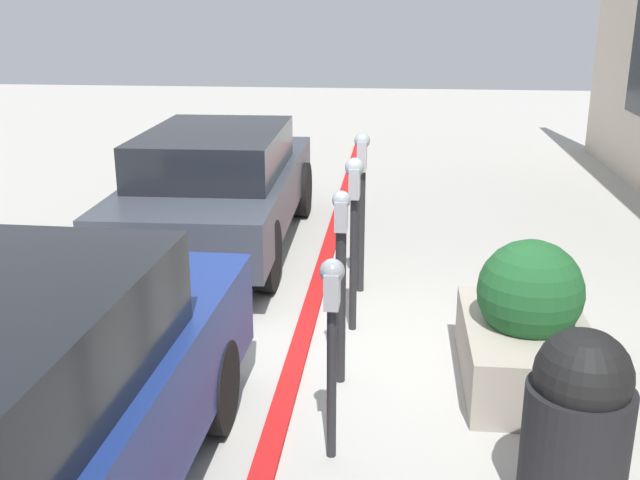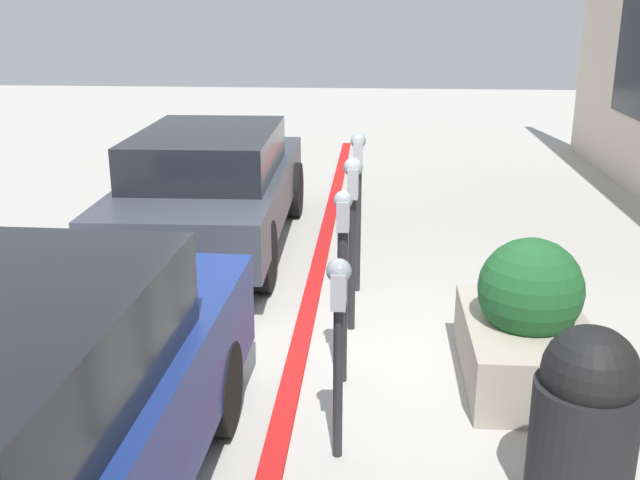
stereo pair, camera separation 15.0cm
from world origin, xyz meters
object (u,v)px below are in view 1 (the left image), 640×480
(parking_meter_fourth, at_px, (361,191))
(parking_meter_second, at_px, (341,266))
(planter_box, at_px, (527,328))
(parking_meter_nearest, at_px, (332,318))
(trash_bin, at_px, (577,425))
(parking_meter_middle, at_px, (354,209))
(parked_car_middle, at_px, (219,184))

(parking_meter_fourth, bearing_deg, parking_meter_second, 178.39)
(parking_meter_second, distance_m, planter_box, 1.48)
(parking_meter_nearest, bearing_deg, trash_bin, -106.48)
(parking_meter_second, bearing_deg, parking_meter_fourth, -1.61)
(parking_meter_second, relative_size, parking_meter_middle, 0.97)
(parking_meter_fourth, distance_m, parked_car_middle, 2.15)
(parked_car_middle, bearing_deg, parking_meter_fourth, -127.57)
(parking_meter_nearest, relative_size, parking_meter_middle, 0.86)
(parking_meter_second, xyz_separation_m, parking_meter_middle, (0.97, -0.04, 0.17))
(parking_meter_fourth, bearing_deg, parked_car_middle, 53.73)
(parking_meter_fourth, distance_m, planter_box, 2.32)
(parked_car_middle, bearing_deg, parking_meter_nearest, -159.31)
(parking_meter_nearest, relative_size, trash_bin, 1.19)
(trash_bin, bearing_deg, parking_meter_middle, 30.10)
(parking_meter_middle, bearing_deg, parking_meter_nearest, 179.54)
(parked_car_middle, bearing_deg, trash_bin, -147.39)
(planter_box, height_order, trash_bin, planter_box)
(parking_meter_fourth, xyz_separation_m, trash_bin, (-3.33, -1.37, -0.48))
(parking_meter_middle, relative_size, trash_bin, 1.37)
(planter_box, bearing_deg, parked_car_middle, 45.08)
(parking_meter_second, height_order, parked_car_middle, parking_meter_second)
(parking_meter_second, relative_size, trash_bin, 1.33)
(parked_car_middle, bearing_deg, parking_meter_middle, -143.61)
(parking_meter_nearest, xyz_separation_m, parked_car_middle, (4.17, 1.68, -0.20))
(parking_meter_nearest, height_order, parking_meter_middle, parking_meter_middle)
(parking_meter_fourth, distance_m, trash_bin, 3.63)
(parking_meter_nearest, xyz_separation_m, planter_box, (1.12, -1.38, -0.51))
(parking_meter_middle, relative_size, parked_car_middle, 0.34)
(trash_bin, bearing_deg, parking_meter_fourth, 22.34)
(parking_meter_second, distance_m, trash_bin, 2.04)
(parked_car_middle, distance_m, trash_bin, 5.53)
(parking_meter_second, xyz_separation_m, planter_box, (0.12, -1.40, -0.48))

